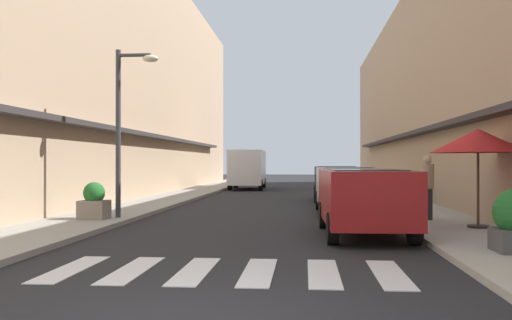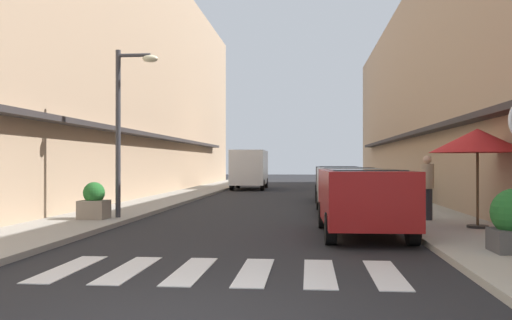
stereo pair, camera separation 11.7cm
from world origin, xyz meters
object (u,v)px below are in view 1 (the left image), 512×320
Objects in this scene: parked_car_mid at (346,185)px; parked_car_far at (336,179)px; planter_midblock at (94,202)px; delivery_van at (248,166)px; pedestrian_walking_near at (427,186)px; street_lamp at (126,113)px; parked_car_near at (364,194)px; cafe_umbrella at (478,141)px; planter_far at (398,188)px.

parked_car_mid and parked_car_far have the same top height.
parked_car_far is at bearing 53.38° from planter_midblock.
delivery_van reaches higher than pedestrian_walking_near.
delivery_van is at bearing 85.78° from street_lamp.
parked_car_near is at bearing -90.00° from parked_car_far.
cafe_umbrella reaches higher than delivery_van.
planter_far is at bearing 76.10° from parked_car_near.
pedestrian_walking_near reaches higher than parked_car_near.
parked_car_far is 4.27× the size of planter_midblock.
parked_car_mid is at bearing 26.15° from street_lamp.
street_lamp is at bearing -153.85° from parked_car_mid.
pedestrian_walking_near is (8.08, 0.04, -1.97)m from street_lamp.
parked_car_mid is (0.00, 5.52, -0.00)m from parked_car_near.
delivery_van is (-4.76, 10.39, 0.48)m from parked_car_far.
parked_car_near is 3.16m from pedestrian_walking_near.
parked_car_mid is 0.76× the size of delivery_van.
planter_far is at bearing 93.71° from cafe_umbrella.
pedestrian_walking_near reaches higher than planter_midblock.
delivery_van is 20.30m from pedestrian_walking_near.
delivery_van is at bearing 90.45° from pedestrian_walking_near.
parked_car_far is at bearing 90.00° from parked_car_mid.
cafe_umbrella is at bearing -60.51° from parked_car_mid.
parked_car_far is at bearing -65.38° from delivery_van.
pedestrian_walking_near reaches higher than parked_car_mid.
pedestrian_walking_near is (1.90, -8.78, 0.08)m from parked_car_far.
parked_car_near is 9.00m from planter_far.
delivery_van is 14.71m from planter_far.
pedestrian_walking_near is at bearing 53.01° from parked_car_near.
cafe_umbrella reaches higher than parked_car_far.
parked_car_mid is 2.44× the size of pedestrian_walking_near.
parked_car_far is 11.44m from delivery_van.
planter_midblock is at bearing -143.48° from planter_far.
parked_car_near is 0.95× the size of street_lamp.
planter_far is (2.16, 8.73, -0.24)m from parked_car_near.
planter_midblock is 11.26m from planter_far.
cafe_umbrella is (2.68, -10.51, 1.19)m from parked_car_far.
parked_car_far is 0.91× the size of street_lamp.
pedestrian_walking_near is at bearing 3.23° from planter_midblock.
street_lamp is 2.73× the size of pedestrian_walking_near.
planter_midblock is 8.82m from pedestrian_walking_near.
planter_far is at bearing 56.04° from parked_car_mid.
cafe_umbrella is 2.20m from pedestrian_walking_near.
street_lamp is 8.32m from pedestrian_walking_near.
street_lamp is at bearing 158.06° from parked_car_near.
parked_car_near is 22.21m from delivery_van.
planter_midblock is (-6.89, 2.03, -0.36)m from parked_car_near.
parked_car_near is 6.97m from street_lamp.
parked_car_mid reaches higher than planter_far.
cafe_umbrella reaches higher than parked_car_mid.
street_lamp reaches higher than parked_car_far.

